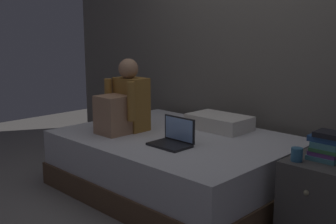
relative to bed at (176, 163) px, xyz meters
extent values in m
plane|color=gray|center=(0.20, -0.30, -0.25)|extent=(8.00, 8.00, 0.00)
cube|color=slate|center=(0.20, 0.90, 1.10)|extent=(5.60, 0.10, 2.70)
cube|color=brown|center=(0.00, 0.00, -0.15)|extent=(2.00, 1.50, 0.20)
cube|color=silver|center=(0.00, 0.00, 0.10)|extent=(1.96, 1.46, 0.30)
cube|color=#474442|center=(1.30, 0.04, 0.03)|extent=(0.44, 0.44, 0.56)
sphere|color=gray|center=(1.30, -0.18, 0.15)|extent=(0.04, 0.04, 0.04)
cube|color=olive|center=(-0.44, -0.13, 0.50)|extent=(0.30, 0.20, 0.48)
sphere|color=#A87C5E|center=(-0.44, -0.16, 0.82)|extent=(0.18, 0.18, 0.18)
cube|color=#A87C5E|center=(-0.44, -0.35, 0.43)|extent=(0.26, 0.24, 0.34)
cylinder|color=olive|center=(-0.60, -0.27, 0.56)|extent=(0.07, 0.07, 0.34)
cylinder|color=olive|center=(-0.28, -0.27, 0.56)|extent=(0.07, 0.07, 0.34)
cube|color=black|center=(0.20, -0.29, 0.27)|extent=(0.32, 0.22, 0.02)
cube|color=black|center=(0.20, -0.17, 0.38)|extent=(0.32, 0.01, 0.20)
cube|color=#8CB2EA|center=(0.20, -0.18, 0.38)|extent=(0.29, 0.00, 0.18)
cube|color=silver|center=(0.13, 0.45, 0.32)|extent=(0.56, 0.36, 0.13)
cube|color=teal|center=(1.29, 0.06, 0.32)|extent=(0.19, 0.13, 0.03)
cube|color=#703D84|center=(1.29, 0.08, 0.35)|extent=(0.18, 0.16, 0.03)
cube|color=#387042|center=(1.31, 0.06, 0.38)|extent=(0.21, 0.13, 0.02)
cube|color=teal|center=(1.30, 0.07, 0.41)|extent=(0.18, 0.13, 0.04)
cube|color=#284C84|center=(1.30, 0.08, 0.45)|extent=(0.23, 0.15, 0.04)
cube|color=black|center=(1.32, 0.07, 0.49)|extent=(0.18, 0.16, 0.03)
cylinder|color=teal|center=(1.17, -0.08, 0.35)|extent=(0.08, 0.08, 0.09)
camera|label=1|loc=(2.37, -2.52, 1.16)|focal=43.68mm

